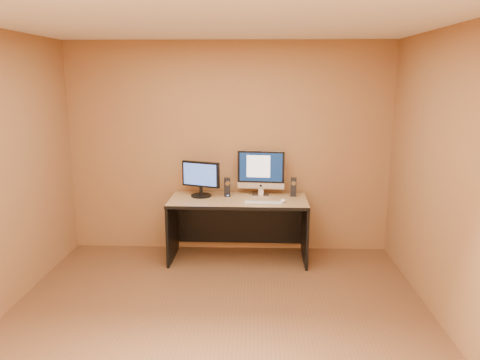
{
  "coord_description": "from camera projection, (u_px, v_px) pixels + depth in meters",
  "views": [
    {
      "loc": [
        0.34,
        -3.74,
        2.16
      ],
      "look_at": [
        0.16,
        1.5,
        1.01
      ],
      "focal_mm": 35.0,
      "sensor_mm": 36.0,
      "label": 1
    }
  ],
  "objects": [
    {
      "name": "cable_a",
      "position": [
        260.0,
        192.0,
        5.84
      ],
      "size": [
        0.12,
        0.2,
        0.01
      ],
      "primitive_type": "cylinder",
      "rotation": [
        1.57,
        0.0,
        0.55
      ],
      "color": "black",
      "rests_on": "desk"
    },
    {
      "name": "imac",
      "position": [
        261.0,
        173.0,
        5.66
      ],
      "size": [
        0.6,
        0.27,
        0.56
      ],
      "primitive_type": null,
      "rotation": [
        0.0,
        0.0,
        -0.1
      ],
      "color": "#BCBCC0",
      "rests_on": "desk"
    },
    {
      "name": "second_monitor",
      "position": [
        201.0,
        179.0,
        5.61
      ],
      "size": [
        0.54,
        0.4,
        0.43
      ],
      "primitive_type": null,
      "rotation": [
        0.0,
        0.0,
        -0.35
      ],
      "color": "black",
      "rests_on": "desk"
    },
    {
      "name": "floor",
      "position": [
        216.0,
        328.0,
        4.13
      ],
      "size": [
        4.0,
        4.0,
        0.0
      ],
      "primitive_type": "plane",
      "color": "brown",
      "rests_on": "ground"
    },
    {
      "name": "mouse",
      "position": [
        283.0,
        200.0,
        5.4
      ],
      "size": [
        0.06,
        0.11,
        0.04
      ],
      "primitive_type": "ellipsoid",
      "rotation": [
        0.0,
        0.0,
        -0.03
      ],
      "color": "white",
      "rests_on": "desk"
    },
    {
      "name": "keyboard",
      "position": [
        263.0,
        203.0,
        5.34
      ],
      "size": [
        0.45,
        0.16,
        0.02
      ],
      "primitive_type": "cube",
      "rotation": [
        0.0,
        0.0,
        -0.09
      ],
      "color": "silver",
      "rests_on": "desk"
    },
    {
      "name": "speaker_right",
      "position": [
        293.0,
        187.0,
        5.65
      ],
      "size": [
        0.08,
        0.08,
        0.22
      ],
      "primitive_type": null,
      "rotation": [
        0.0,
        0.0,
        -0.09
      ],
      "color": "black",
      "rests_on": "desk"
    },
    {
      "name": "walls",
      "position": [
        215.0,
        184.0,
        3.85
      ],
      "size": [
        4.0,
        4.0,
        2.6
      ],
      "primitive_type": null,
      "color": "olive",
      "rests_on": "ground"
    },
    {
      "name": "speaker_left",
      "position": [
        227.0,
        187.0,
        5.64
      ],
      "size": [
        0.08,
        0.08,
        0.22
      ],
      "primitive_type": null,
      "rotation": [
        0.0,
        0.0,
        0.15
      ],
      "color": "black",
      "rests_on": "desk"
    },
    {
      "name": "desk",
      "position": [
        238.0,
        230.0,
        5.61
      ],
      "size": [
        1.64,
        0.73,
        0.75
      ],
      "primitive_type": null,
      "rotation": [
        0.0,
        0.0,
        -0.01
      ],
      "color": "tan",
      "rests_on": "ground"
    },
    {
      "name": "cable_b",
      "position": [
        252.0,
        192.0,
        5.83
      ],
      "size": [
        0.08,
        0.17,
        0.01
      ],
      "primitive_type": "cylinder",
      "rotation": [
        1.57,
        0.0,
        -0.42
      ],
      "color": "black",
      "rests_on": "desk"
    },
    {
      "name": "ceiling",
      "position": [
        213.0,
        19.0,
        3.57
      ],
      "size": [
        4.0,
        4.0,
        0.0
      ],
      "primitive_type": "plane",
      "color": "white",
      "rests_on": "walls"
    }
  ]
}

